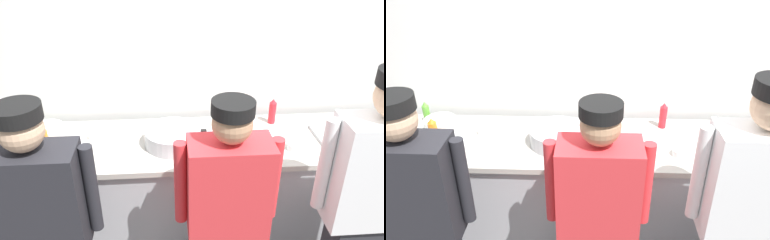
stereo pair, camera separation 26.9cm
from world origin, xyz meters
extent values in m
cube|color=silver|center=(0.00, 0.88, 1.37)|extent=(4.88, 0.10, 2.73)
cube|color=#B2B2B7|center=(0.00, 0.39, 0.44)|extent=(3.05, 0.67, 0.89)
cube|color=#B7B2A8|center=(0.00, 0.39, 0.91)|extent=(3.11, 0.73, 0.04)
cube|color=#232328|center=(-0.89, -0.40, 1.09)|extent=(0.46, 0.24, 0.62)
cylinder|color=#232328|center=(-0.63, -0.36, 1.12)|extent=(0.07, 0.07, 0.53)
sphere|color=tan|center=(-0.89, -0.40, 1.51)|extent=(0.21, 0.21, 0.21)
cylinder|color=black|center=(-0.89, -0.40, 1.60)|extent=(0.22, 0.22, 0.07)
cube|color=red|center=(0.09, -0.35, 1.06)|extent=(0.44, 0.24, 0.60)
cylinder|color=red|center=(-0.16, -0.31, 1.09)|extent=(0.07, 0.07, 0.51)
cylinder|color=red|center=(0.35, -0.31, 1.09)|extent=(0.07, 0.07, 0.51)
sphere|color=tan|center=(0.09, -0.35, 1.47)|extent=(0.21, 0.21, 0.21)
cylinder|color=black|center=(0.09, -0.35, 1.56)|extent=(0.22, 0.22, 0.07)
cube|color=white|center=(0.89, -0.38, 1.16)|extent=(0.48, 0.24, 0.66)
cylinder|color=white|center=(0.61, -0.34, 1.19)|extent=(0.07, 0.07, 0.56)
cylinder|color=white|center=(-1.10, 0.51, 0.93)|extent=(0.23, 0.23, 0.01)
cylinder|color=white|center=(-1.10, 0.51, 0.95)|extent=(0.23, 0.23, 0.01)
cylinder|color=white|center=(-1.10, 0.51, 0.96)|extent=(0.23, 0.23, 0.01)
cylinder|color=white|center=(-1.10, 0.51, 0.97)|extent=(0.23, 0.23, 0.01)
cylinder|color=white|center=(-1.10, 0.51, 0.98)|extent=(0.23, 0.23, 0.01)
cylinder|color=white|center=(-1.10, 0.51, 0.99)|extent=(0.23, 0.23, 0.01)
cylinder|color=white|center=(-1.10, 0.51, 1.01)|extent=(0.23, 0.23, 0.01)
cylinder|color=white|center=(-1.10, 0.51, 1.02)|extent=(0.23, 0.23, 0.01)
cylinder|color=white|center=(-0.88, 0.27, 0.93)|extent=(0.24, 0.24, 0.01)
cylinder|color=white|center=(-0.88, 0.27, 0.95)|extent=(0.24, 0.24, 0.01)
cylinder|color=white|center=(-0.88, 0.27, 0.96)|extent=(0.24, 0.24, 0.01)
cylinder|color=white|center=(-0.88, 0.27, 0.97)|extent=(0.24, 0.24, 0.01)
cylinder|color=white|center=(-0.88, 0.27, 0.98)|extent=(0.24, 0.24, 0.01)
cylinder|color=white|center=(-0.88, 0.27, 0.99)|extent=(0.24, 0.24, 0.01)
cylinder|color=#B7BABF|center=(-0.19, 0.35, 0.99)|extent=(0.40, 0.40, 0.12)
cube|color=#B7BABF|center=(1.08, 0.36, 0.94)|extent=(0.43, 0.34, 0.02)
cylinder|color=orange|center=(-1.07, 0.31, 1.01)|extent=(0.06, 0.06, 0.17)
cone|color=orange|center=(-1.07, 0.31, 1.12)|extent=(0.05, 0.05, 0.04)
cylinder|color=red|center=(0.60, 0.62, 1.01)|extent=(0.06, 0.06, 0.17)
cone|color=red|center=(0.60, 0.62, 1.12)|extent=(0.05, 0.05, 0.04)
cylinder|color=#56A333|center=(-1.24, 0.61, 1.00)|extent=(0.05, 0.05, 0.15)
cone|color=#56A333|center=(-1.24, 0.61, 1.09)|extent=(0.04, 0.04, 0.04)
cylinder|color=white|center=(0.09, 0.22, 0.95)|extent=(0.11, 0.11, 0.04)
cylinder|color=red|center=(0.09, 0.22, 0.97)|extent=(0.09, 0.09, 0.01)
cylinder|color=white|center=(0.66, 0.23, 0.95)|extent=(0.10, 0.10, 0.05)
cylinder|color=gold|center=(0.66, 0.23, 0.97)|extent=(0.08, 0.08, 0.01)
cylinder|color=white|center=(0.55, 0.39, 0.95)|extent=(0.11, 0.11, 0.05)
cylinder|color=red|center=(0.55, 0.39, 0.97)|extent=(0.09, 0.09, 0.01)
cylinder|color=white|center=(-0.76, 0.47, 0.95)|extent=(0.09, 0.09, 0.04)
cylinder|color=gold|center=(-0.76, 0.47, 0.96)|extent=(0.08, 0.08, 0.01)
cylinder|color=white|center=(0.46, 0.23, 0.98)|extent=(0.09, 0.09, 0.11)
cube|color=#B7BABF|center=(0.16, 0.51, 0.93)|extent=(0.19, 0.03, 0.01)
cube|color=black|center=(0.03, 0.51, 0.94)|extent=(0.09, 0.03, 0.02)
camera|label=1|loc=(-0.22, -1.93, 2.36)|focal=35.07mm
camera|label=2|loc=(0.05, -1.94, 2.36)|focal=35.07mm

